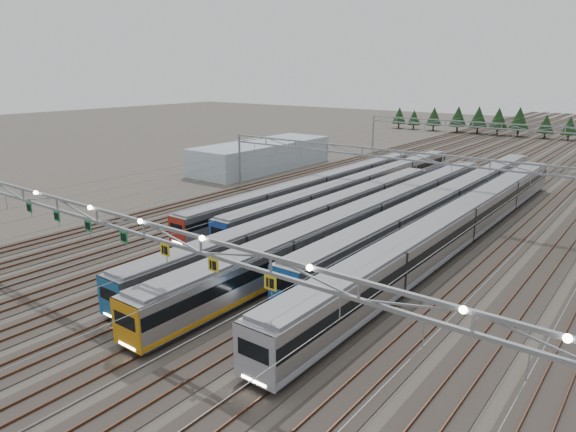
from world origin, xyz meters
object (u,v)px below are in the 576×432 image
Objects in this scene: train_f at (460,224)px; gantry_near at (142,232)px; train_a at (319,187)px; train_e at (447,203)px; west_shed at (262,155)px; train_c at (318,218)px; train_b at (361,186)px; gantry_mid at (400,162)px; gantry_far at (501,131)px; train_d at (369,217)px.

gantry_near is at bearing -109.77° from train_f.
train_a is 0.80× the size of train_e.
train_c is at bearing -41.50° from west_shed.
train_b is 8.39m from gantry_mid.
train_e is (18.00, 1.23, 0.26)m from train_a.
train_c is at bearing -92.13° from gantry_far.
train_e is at bearing -11.61° from train_b.
gantry_near reaches higher than gantry_mid.
gantry_near is (-6.80, -39.57, 4.94)m from train_e.
gantry_far is at bearing 98.43° from train_e.
gantry_near is (2.20, -24.72, 5.07)m from train_c.
gantry_near is (11.20, -38.34, 5.19)m from train_a.
gantry_mid is (0.05, 40.12, -0.70)m from gantry_near.
train_c is 0.94× the size of gantry_near.
gantry_near is (6.70, -42.34, 5.16)m from train_b.
train_e is (9.00, 14.85, 0.14)m from train_c.
train_c is at bearing -98.32° from gantry_mid.
train_a is 1.74× the size of west_shed.
train_e is 1.16× the size of gantry_far.
gantry_far is at bearing 90.00° from gantry_mid.
west_shed is (-26.98, 10.24, 0.51)m from train_b.
gantry_far reaches higher than train_b.
train_c is at bearing -75.67° from train_b.
gantry_near is 40.12m from gantry_mid.
train_d is 1.13× the size of gantry_far.
gantry_far is (2.25, 60.39, 4.37)m from train_c.
train_c is 0.80× the size of train_f.
gantry_far is (6.75, 42.78, 4.46)m from train_b.
train_f is 55.01m from gantry_far.
train_d is at bearing -57.42° from train_b.
west_shed is at bearing 154.81° from train_f.
train_b is 1.02× the size of gantry_near.
gantry_far is at bearing 92.27° from train_d.
train_e is 1.16× the size of gantry_near.
gantry_mid is at bearing 81.68° from train_c.
train_a is 26.62m from west_shed.
gantry_near is (-11.30, -31.43, 4.82)m from train_f.
train_e is (13.50, -2.77, 0.22)m from train_b.
train_a is 0.93× the size of gantry_near.
gantry_near is 1.00× the size of gantry_far.
train_d is 9.54m from train_f.
gantry_mid reaches higher than west_shed.
west_shed reaches higher than train_f.
train_f is at bearing 70.23° from gantry_near.
train_f is 33.74m from gantry_near.
train_b is at bearing 148.76° from train_f.
train_a is 0.93× the size of gantry_far.
train_a is 6.03m from train_b.
gantry_mid is (6.75, -2.22, 4.46)m from train_b.
train_e reaches higher than train_a.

